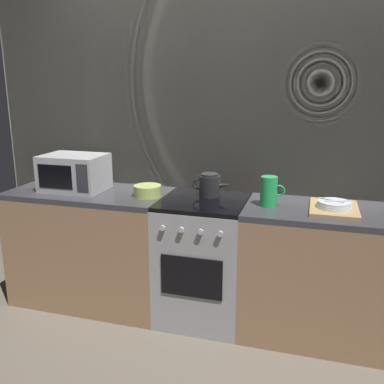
{
  "coord_description": "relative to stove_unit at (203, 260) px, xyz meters",
  "views": [
    {
      "loc": [
        0.73,
        -2.76,
        1.69
      ],
      "look_at": [
        -0.09,
        0.0,
        0.95
      ],
      "focal_mm": 39.61,
      "sensor_mm": 36.0,
      "label": 1
    }
  ],
  "objects": [
    {
      "name": "stove_unit",
      "position": [
        0.0,
        0.0,
        0.0
      ],
      "size": [
        0.6,
        0.63,
        0.9
      ],
      "color": "#9E9EA3",
      "rests_on": "ground_plane"
    },
    {
      "name": "dish_pile",
      "position": [
        0.87,
        -0.0,
        0.47
      ],
      "size": [
        0.3,
        0.4,
        0.07
      ],
      "color": "tan",
      "rests_on": "counter_right"
    },
    {
      "name": "counter_right",
      "position": [
        0.9,
        0.0,
        0.0
      ],
      "size": [
        1.2,
        0.6,
        0.9
      ],
      "color": "#997251",
      "rests_on": "ground_plane"
    },
    {
      "name": "counter_left",
      "position": [
        -0.9,
        0.0,
        0.0
      ],
      "size": [
        1.2,
        0.6,
        0.9
      ],
      "color": "#997251",
      "rests_on": "ground_plane"
    },
    {
      "name": "ground_plane",
      "position": [
        0.0,
        0.0,
        -0.45
      ],
      "size": [
        8.0,
        8.0,
        0.0
      ],
      "primitive_type": "plane",
      "color": "#6B6054"
    },
    {
      "name": "pitcher",
      "position": [
        0.45,
        -0.02,
        0.55
      ],
      "size": [
        0.16,
        0.11,
        0.2
      ],
      "color": "green",
      "rests_on": "counter_right"
    },
    {
      "name": "mixing_bowl",
      "position": [
        -0.41,
        -0.02,
        0.49
      ],
      "size": [
        0.2,
        0.2,
        0.08
      ],
      "primitive_type": "cylinder",
      "color": "#B7D166",
      "rests_on": "counter_left"
    },
    {
      "name": "microwave",
      "position": [
        -1.01,
        0.0,
        0.59
      ],
      "size": [
        0.46,
        0.35,
        0.27
      ],
      "color": "#B2B2B7",
      "rests_on": "counter_left"
    },
    {
      "name": "kettle",
      "position": [
        0.01,
        0.11,
        0.53
      ],
      "size": [
        0.28,
        0.15,
        0.17
      ],
      "color": "#262628",
      "rests_on": "stove_unit"
    },
    {
      "name": "back_wall",
      "position": [
        0.0,
        0.32,
        0.75
      ],
      "size": [
        3.6,
        0.05,
        2.4
      ],
      "color": "#B2AD9E",
      "rests_on": "ground_plane"
    }
  ]
}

